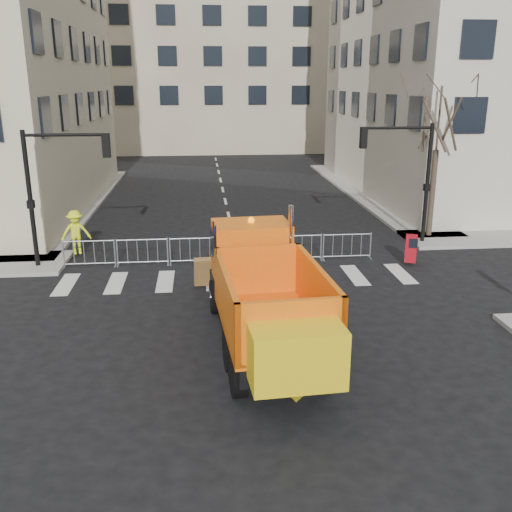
{
  "coord_description": "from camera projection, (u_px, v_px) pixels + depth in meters",
  "views": [
    {
      "loc": [
        -1.49,
        -14.69,
        7.12
      ],
      "look_at": [
        0.19,
        2.5,
        1.81
      ],
      "focal_mm": 40.0,
      "sensor_mm": 36.0,
      "label": 1
    }
  ],
  "objects": [
    {
      "name": "street_tree",
      "position": [
        435.0,
        158.0,
        25.95
      ],
      "size": [
        3.0,
        3.0,
        7.5
      ],
      "primitive_type": null,
      "color": "#382B21",
      "rests_on": "ground"
    },
    {
      "name": "ground",
      "position": [
        258.0,
        343.0,
        16.21
      ],
      "size": [
        120.0,
        120.0,
        0.0
      ],
      "primitive_type": "plane",
      "color": "black",
      "rests_on": "ground"
    },
    {
      "name": "building_far",
      "position": [
        210.0,
        34.0,
        62.15
      ],
      "size": [
        30.0,
        18.0,
        24.0
      ],
      "primitive_type": "cube",
      "color": "gray",
      "rests_on": "ground"
    },
    {
      "name": "sidewalk_back",
      "position": [
        238.0,
        254.0,
        24.27
      ],
      "size": [
        64.0,
        5.0,
        0.15
      ],
      "primitive_type": "cube",
      "color": "gray",
      "rests_on": "ground"
    },
    {
      "name": "worker",
      "position": [
        76.0,
        232.0,
        23.77
      ],
      "size": [
        1.35,
        1.0,
        1.86
      ],
      "primitive_type": "imported",
      "rotation": [
        0.0,
        0.0,
        0.28
      ],
      "color": "#ECF81D",
      "rests_on": "sidewalk_back"
    },
    {
      "name": "cop_c",
      "position": [
        256.0,
        261.0,
        20.15
      ],
      "size": [
        1.21,
        1.19,
        2.05
      ],
      "primitive_type": "imported",
      "rotation": [
        0.0,
        0.0,
        3.9
      ],
      "color": "black",
      "rests_on": "ground"
    },
    {
      "name": "crowd_barriers",
      "position": [
        221.0,
        250.0,
        23.21
      ],
      "size": [
        12.6,
        0.6,
        1.1
      ],
      "primitive_type": null,
      "color": "#9EA0A5",
      "rests_on": "ground"
    },
    {
      "name": "plow_truck",
      "position": [
        264.0,
        292.0,
        15.37
      ],
      "size": [
        3.42,
        9.8,
        3.74
      ],
      "rotation": [
        0.0,
        0.0,
        1.64
      ],
      "color": "black",
      "rests_on": "ground"
    },
    {
      "name": "cop_b",
      "position": [
        245.0,
        264.0,
        20.21
      ],
      "size": [
        1.03,
        0.89,
        1.84
      ],
      "primitive_type": "imported",
      "rotation": [
        0.0,
        0.0,
        3.38
      ],
      "color": "black",
      "rests_on": "ground"
    },
    {
      "name": "newspaper_box",
      "position": [
        411.0,
        248.0,
        22.82
      ],
      "size": [
        0.56,
        0.53,
        1.1
      ],
      "primitive_type": "cube",
      "rotation": [
        0.0,
        0.0,
        -0.35
      ],
      "color": "#A40C17",
      "rests_on": "sidewalk_back"
    },
    {
      "name": "traffic_light_right",
      "position": [
        427.0,
        185.0,
        25.24
      ],
      "size": [
        0.18,
        0.18,
        5.4
      ],
      "primitive_type": "cylinder",
      "color": "black",
      "rests_on": "ground"
    },
    {
      "name": "traffic_light_left",
      "position": [
        31.0,
        202.0,
        21.81
      ],
      "size": [
        0.18,
        0.18,
        5.4
      ],
      "primitive_type": "cylinder",
      "color": "black",
      "rests_on": "ground"
    },
    {
      "name": "cop_a",
      "position": [
        218.0,
        263.0,
        20.62
      ],
      "size": [
        0.72,
        0.61,
        1.66
      ],
      "primitive_type": "imported",
      "rotation": [
        0.0,
        0.0,
        3.57
      ],
      "color": "black",
      "rests_on": "ground"
    }
  ]
}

